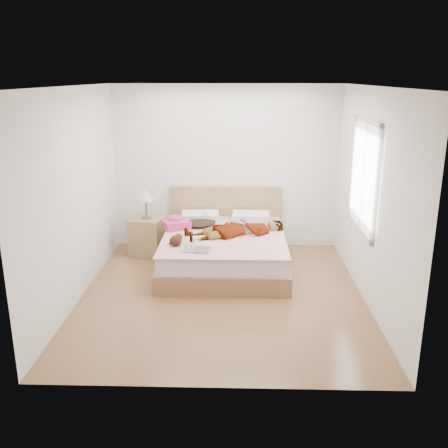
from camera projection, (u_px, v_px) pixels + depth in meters
The scene contains 11 objects.
ground at pixel (222, 295), 6.44m from camera, with size 4.00×4.00×0.00m, color #53311A.
woman at pixel (237, 227), 7.22m from camera, with size 0.57×1.51×0.21m, color white.
hair at pixel (200, 222), 7.68m from camera, with size 0.47×0.57×0.09m, color black.
phone at pixel (205, 214), 7.59m from camera, with size 0.05×0.10×0.01m, color silver.
room_shell at pixel (364, 177), 6.24m from camera, with size 4.00×4.00×4.00m.
bed at pixel (224, 248), 7.35m from camera, with size 1.80×2.08×1.00m.
towel at pixel (176, 223), 7.48m from camera, with size 0.47×0.43×0.20m.
magazine at pixel (195, 250), 6.55m from camera, with size 0.45×0.33×0.02m.
coffee_mug at pixel (195, 240), 6.84m from camera, with size 0.11×0.08×0.09m.
plush_toy at pixel (176, 240), 6.74m from camera, with size 0.21×0.28×0.14m.
nightstand at pixel (147, 234), 7.79m from camera, with size 0.57×0.53×1.05m.
Camera 1 is at (0.20, -5.90, 2.72)m, focal length 40.00 mm.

